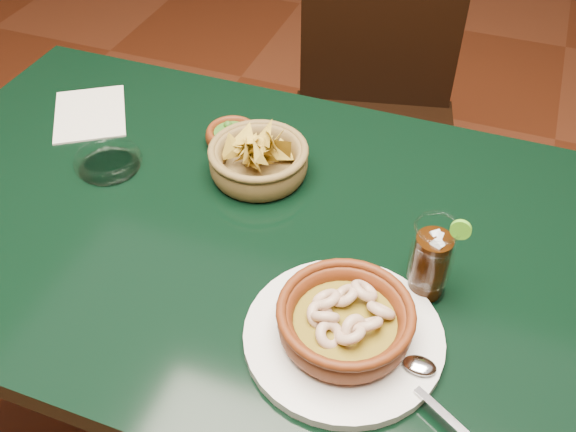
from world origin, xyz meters
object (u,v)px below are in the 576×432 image
(dining_chair, at_px, (373,116))
(shrimp_plate, at_px, (345,325))
(chip_basket, at_px, (259,160))
(cola_drink, at_px, (431,261))
(dining_table, at_px, (219,254))

(dining_chair, distance_m, shrimp_plate, 0.93)
(shrimp_plate, bearing_deg, chip_basket, 130.09)
(chip_basket, bearing_deg, shrimp_plate, -49.91)
(chip_basket, height_order, cola_drink, cola_drink)
(dining_table, height_order, dining_chair, dining_chair)
(dining_chair, distance_m, chip_basket, 0.64)
(dining_table, xyz_separation_m, shrimp_plate, (0.28, -0.17, 0.13))
(dining_table, bearing_deg, chip_basket, 76.67)
(dining_chair, bearing_deg, dining_table, -98.83)
(dining_chair, height_order, shrimp_plate, dining_chair)
(cola_drink, bearing_deg, shrimp_plate, -124.38)
(dining_table, relative_size, cola_drink, 7.81)
(shrimp_plate, height_order, cola_drink, cola_drink)
(dining_table, xyz_separation_m, chip_basket, (0.03, 0.13, 0.13))
(cola_drink, bearing_deg, dining_table, 173.40)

